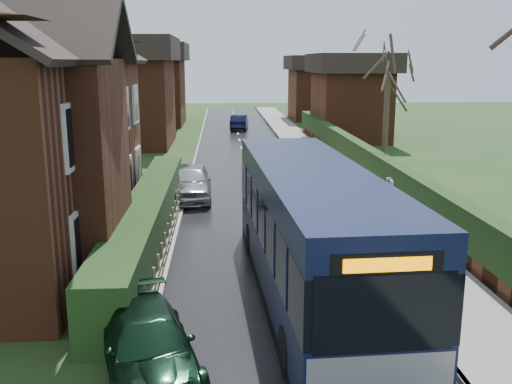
{
  "coord_description": "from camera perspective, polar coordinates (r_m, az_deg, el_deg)",
  "views": [
    {
      "loc": [
        -1.43,
        -13.58,
        5.93
      ],
      "look_at": [
        -0.32,
        4.36,
        1.8
      ],
      "focal_mm": 40.0,
      "sensor_mm": 36.0,
      "label": 1
    }
  ],
  "objects": [
    {
      "name": "ground",
      "position": [
        14.89,
        2.3,
        -10.54
      ],
      "size": [
        140.0,
        140.0,
        0.0
      ],
      "primitive_type": "plane",
      "color": "#2C421C",
      "rests_on": "ground"
    },
    {
      "name": "road",
      "position": [
        24.36,
        -0.07,
        -1.13
      ],
      "size": [
        6.0,
        100.0,
        0.02
      ],
      "primitive_type": "cube",
      "color": "black",
      "rests_on": "ground"
    },
    {
      "name": "pavement",
      "position": [
        24.96,
        9.72,
        -0.83
      ],
      "size": [
        2.5,
        100.0,
        0.14
      ],
      "primitive_type": "cube",
      "color": "slate",
      "rests_on": "ground"
    },
    {
      "name": "kerb_right",
      "position": [
        24.71,
        7.01,
        -0.88
      ],
      "size": [
        0.12,
        100.0,
        0.14
      ],
      "primitive_type": "cube",
      "color": "gray",
      "rests_on": "ground"
    },
    {
      "name": "kerb_left",
      "position": [
        24.36,
        -7.25,
        -1.13
      ],
      "size": [
        0.12,
        100.0,
        0.1
      ],
      "primitive_type": "cube",
      "color": "gray",
      "rests_on": "ground"
    },
    {
      "name": "front_hedge",
      "position": [
        19.44,
        -10.73,
        -2.6
      ],
      "size": [
        1.2,
        16.0,
        1.6
      ],
      "primitive_type": "cube",
      "color": "#1B3213",
      "rests_on": "ground"
    },
    {
      "name": "picket_fence",
      "position": [
        19.45,
        -8.49,
        -3.57
      ],
      "size": [
        0.1,
        16.0,
        0.9
      ],
      "primitive_type": null,
      "color": "gray",
      "rests_on": "ground"
    },
    {
      "name": "right_wall_hedge",
      "position": [
        25.15,
        13.24,
        1.34
      ],
      "size": [
        0.6,
        50.0,
        1.8
      ],
      "color": "#5E2C1A",
      "rests_on": "ground"
    },
    {
      "name": "bus",
      "position": [
        14.37,
        5.57,
        -4.34
      ],
      "size": [
        3.07,
        11.25,
        3.38
      ],
      "rotation": [
        0.0,
        0.0,
        0.05
      ],
      "color": "black",
      "rests_on": "ground"
    },
    {
      "name": "car_silver",
      "position": [
        25.15,
        -6.59,
        1.02
      ],
      "size": [
        1.94,
        4.57,
        1.54
      ],
      "primitive_type": "imported",
      "rotation": [
        0.0,
        0.0,
        0.03
      ],
      "color": "#ADADB2",
      "rests_on": "ground"
    },
    {
      "name": "car_green",
      "position": [
        11.56,
        -10.8,
        -14.76
      ],
      "size": [
        2.76,
        4.46,
        1.2
      ],
      "primitive_type": "imported",
      "rotation": [
        0.0,
        0.0,
        0.28
      ],
      "color": "black",
      "rests_on": "ground"
    },
    {
      "name": "car_distant",
      "position": [
        50.86,
        -1.68,
        6.99
      ],
      "size": [
        1.79,
        4.12,
        1.32
      ],
      "primitive_type": "imported",
      "rotation": [
        0.0,
        0.0,
        3.04
      ],
      "color": "black",
      "rests_on": "ground"
    },
    {
      "name": "bus_stop_sign",
      "position": [
        16.31,
        13.07,
        -1.89
      ],
      "size": [
        0.08,
        0.42,
        2.81
      ],
      "rotation": [
        0.0,
        0.0,
        0.03
      ],
      "color": "slate",
      "rests_on": "ground"
    },
    {
      "name": "tree_right_far",
      "position": [
        29.33,
        13.13,
        12.19
      ],
      "size": [
        3.96,
        3.96,
        7.65
      ],
      "color": "#3C3023",
      "rests_on": "ground"
    }
  ]
}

